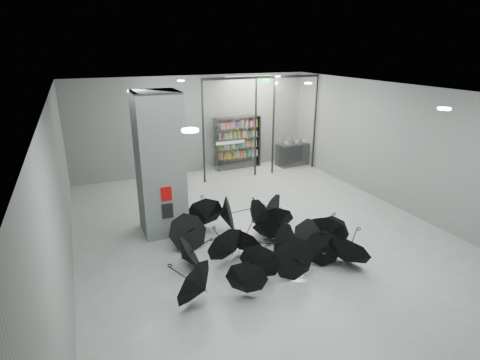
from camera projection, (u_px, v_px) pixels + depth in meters
name	position (u px, v px, depth m)	size (l,w,h in m)	color
room	(275.00, 142.00, 9.52)	(14.00, 14.02, 4.01)	gray
column	(160.00, 164.00, 10.60)	(1.20, 1.20, 4.00)	slate
fire_cabinet	(166.00, 194.00, 10.28)	(0.28, 0.04, 0.38)	#A50A07
info_panel	(168.00, 211.00, 10.44)	(0.30, 0.03, 0.42)	black
exit_sign	(266.00, 81.00, 14.68)	(0.30, 0.06, 0.15)	#0CE533
glass_partition	(262.00, 123.00, 15.40)	(5.06, 0.08, 4.00)	silver
bookshelf	(237.00, 143.00, 16.62)	(2.04, 0.41, 2.25)	black
shop_counter	(294.00, 154.00, 17.27)	(1.64, 0.66, 0.98)	black
umbrella_cluster	(262.00, 244.00, 9.82)	(5.41, 4.60, 1.31)	black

